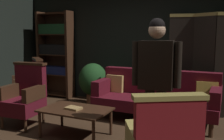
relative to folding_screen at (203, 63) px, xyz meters
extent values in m
cube|color=black|center=(-1.24, 0.29, 0.41)|extent=(7.20, 0.10, 2.80)
cube|color=black|center=(-0.42, 0.05, -0.04)|extent=(0.45, 0.14, 1.90)
cube|color=tan|center=(-0.42, 0.05, 0.88)|extent=(0.46, 0.15, 0.06)
cube|color=black|center=(0.00, -0.01, -0.04)|extent=(0.42, 0.25, 1.90)
cube|color=tan|center=(0.00, -0.01, 0.88)|extent=(0.42, 0.25, 0.06)
cube|color=#382114|center=(-3.81, 0.02, 0.04)|extent=(0.06, 0.32, 2.05)
cube|color=#382114|center=(-2.97, 0.02, 0.04)|extent=(0.06, 0.32, 2.05)
cube|color=#382114|center=(-3.39, 0.17, 0.04)|extent=(0.90, 0.02, 2.05)
cube|color=#382114|center=(-3.39, 0.02, -0.93)|extent=(0.86, 0.30, 0.02)
cube|color=#382114|center=(-3.39, 0.02, -0.44)|extent=(0.86, 0.30, 0.02)
cube|color=navy|center=(-3.39, 0.00, -0.34)|extent=(0.78, 0.22, 0.19)
cube|color=#382114|center=(-3.39, 0.02, 0.04)|extent=(0.86, 0.30, 0.02)
cube|color=black|center=(-3.39, 0.00, 0.17)|extent=(0.78, 0.22, 0.23)
cube|color=#382114|center=(-3.39, 0.02, 0.52)|extent=(0.86, 0.30, 0.02)
cube|color=#1E4C28|center=(-3.39, 0.00, 0.65)|extent=(0.78, 0.22, 0.23)
cube|color=#382114|center=(-3.39, 0.02, 1.00)|extent=(0.86, 0.30, 0.02)
cylinder|color=#382114|center=(-1.64, -1.11, -0.88)|extent=(0.07, 0.07, 0.22)
cylinder|color=#382114|center=(0.26, -1.11, -0.88)|extent=(0.07, 0.07, 0.22)
cylinder|color=#382114|center=(-1.64, -0.51, -0.88)|extent=(0.07, 0.07, 0.22)
cylinder|color=#382114|center=(0.26, -0.51, -0.88)|extent=(0.07, 0.07, 0.22)
cube|color=#4C0F19|center=(-0.69, -0.81, -0.67)|extent=(2.10, 0.76, 0.20)
cube|color=#4C0F19|center=(-0.69, -0.50, -0.34)|extent=(2.10, 0.18, 0.46)
cube|color=#4C0F19|center=(-1.67, -0.81, -0.44)|extent=(0.16, 0.68, 0.26)
cube|color=#4C0F19|center=(0.29, -0.81, -0.44)|extent=(0.16, 0.68, 0.26)
cube|color=tan|center=(-1.52, -0.61, -0.42)|extent=(0.35, 0.15, 0.34)
cube|color=#B79338|center=(0.14, -0.61, -0.42)|extent=(0.36, 0.21, 0.35)
cylinder|color=#382114|center=(-2.03, -2.19, -0.79)|extent=(0.04, 0.04, 0.39)
cylinder|color=#382114|center=(-1.13, -2.19, -0.79)|extent=(0.04, 0.04, 0.39)
cylinder|color=#382114|center=(-2.03, -1.65, -0.79)|extent=(0.04, 0.04, 0.39)
cylinder|color=#382114|center=(-1.13, -1.65, -0.79)|extent=(0.04, 0.04, 0.39)
cube|color=#382114|center=(-1.58, -1.92, -0.58)|extent=(1.00, 0.64, 0.03)
cube|color=maroon|center=(0.04, -3.03, -0.26)|extent=(0.54, 0.39, 0.54)
cube|color=tan|center=(0.04, -3.03, 0.03)|extent=(0.58, 0.42, 0.04)
cube|color=tan|center=(0.13, -2.71, -0.42)|extent=(0.33, 0.48, 0.22)
cube|color=tan|center=(-0.29, -2.95, -0.42)|extent=(0.33, 0.48, 0.22)
cylinder|color=#382114|center=(-3.53, -1.21, -0.88)|extent=(0.04, 0.04, 0.22)
cylinder|color=#382114|center=(-3.18, -1.51, -0.88)|extent=(0.04, 0.04, 0.22)
cylinder|color=#382114|center=(-3.23, -0.86, -0.88)|extent=(0.04, 0.04, 0.22)
cylinder|color=#382114|center=(-2.88, -1.16, -0.88)|extent=(0.04, 0.04, 0.22)
cube|color=#4C0F19|center=(-3.21, -1.19, -0.65)|extent=(0.79, 0.79, 0.24)
cube|color=#4C0F19|center=(-3.06, -1.01, -0.26)|extent=(0.50, 0.46, 0.54)
cube|color=#382114|center=(-3.06, -1.01, 0.03)|extent=(0.54, 0.49, 0.04)
cube|color=#382114|center=(-3.39, -1.03, -0.42)|extent=(0.40, 0.44, 0.22)
cube|color=#382114|center=(-3.03, -1.34, -0.42)|extent=(0.40, 0.44, 0.22)
cylinder|color=#382114|center=(-2.82, -2.16, -0.88)|extent=(0.04, 0.04, 0.22)
cylinder|color=#382114|center=(-2.36, -2.13, -0.88)|extent=(0.04, 0.04, 0.22)
cylinder|color=#382114|center=(-2.86, -1.71, -0.88)|extent=(0.04, 0.04, 0.22)
cylinder|color=#382114|center=(-2.40, -1.67, -0.88)|extent=(0.04, 0.04, 0.22)
cube|color=#4C0F19|center=(-2.61, -1.92, -0.65)|extent=(0.60, 0.60, 0.24)
cube|color=#4C0F19|center=(-2.63, -1.69, -0.26)|extent=(0.57, 0.16, 0.54)
cube|color=#382114|center=(-2.63, -1.69, 0.03)|extent=(0.61, 0.18, 0.04)
cube|color=#382114|center=(-2.85, -1.94, -0.42)|extent=(0.13, 0.51, 0.22)
cube|color=#382114|center=(-2.37, -1.90, -0.42)|extent=(0.13, 0.51, 0.22)
cylinder|color=black|center=(-0.27, -2.04, -0.56)|extent=(0.12, 0.12, 0.86)
cylinder|color=black|center=(-0.41, -2.05, -0.56)|extent=(0.12, 0.12, 0.86)
cube|color=maroon|center=(-0.34, -2.05, -0.09)|extent=(0.33, 0.19, 0.09)
cube|color=black|center=(-0.34, -2.05, 0.16)|extent=(0.42, 0.24, 0.58)
cube|color=white|center=(-0.35, -1.94, 0.19)|extent=(0.14, 0.02, 0.41)
cube|color=maroon|center=(-0.35, -1.93, 0.42)|extent=(0.09, 0.03, 0.04)
cylinder|color=black|center=(-0.09, -2.02, 0.17)|extent=(0.09, 0.09, 0.54)
cylinder|color=black|center=(-0.59, -2.07, 0.17)|extent=(0.09, 0.09, 0.54)
sphere|color=tan|center=(-0.34, -2.05, 0.57)|extent=(0.20, 0.20, 0.20)
sphere|color=black|center=(-0.34, -2.05, 0.62)|extent=(0.18, 0.18, 0.18)
cylinder|color=brown|center=(-2.19, -0.29, -0.85)|extent=(0.28, 0.28, 0.28)
ellipsoid|color=#193D19|center=(-2.19, -0.29, -0.43)|extent=(0.61, 0.61, 0.70)
cube|color=#9E7A47|center=(-1.60, -1.94, -0.55)|extent=(0.24, 0.19, 0.03)
camera|label=1|loc=(0.46, -5.02, 0.53)|focal=41.15mm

